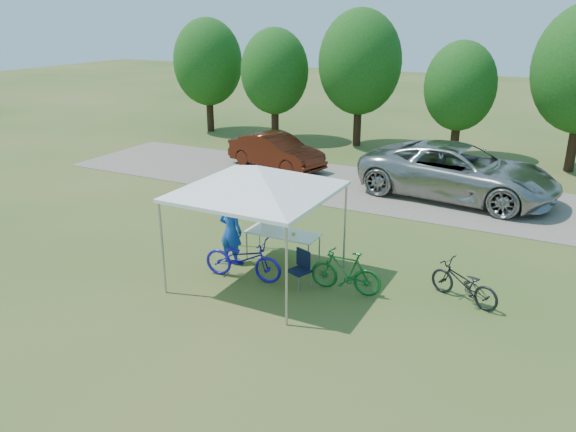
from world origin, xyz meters
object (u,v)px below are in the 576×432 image
Objects in this scene: cooler at (272,224)px; folding_chair at (301,266)px; minivan at (458,171)px; bike_dark at (464,283)px; bike_green at (346,271)px; folding_table at (283,234)px; bike_blue at (243,259)px; sedan at (276,151)px; cyclist at (231,231)px.

folding_chair is at bearing -38.29° from cooler.
folding_chair is 0.13× the size of minivan.
cooler reaches higher than bike_dark.
folding_chair is at bearing 174.09° from minivan.
folding_chair is at bearing -81.89° from bike_green.
bike_blue reaches higher than folding_table.
sedan is at bearing 142.92° from folding_chair.
bike_green is 2.50m from bike_dark.
folding_table is 1.28m from cyclist.
bike_dark is at bearing -1.70° from folding_table.
bike_green is at bearing -23.16° from folding_table.
folding_chair is 0.51× the size of bike_green.
folding_table is at bearing 164.96° from minivan.
cooler is 0.07× the size of minivan.
cyclist is (-2.08, 0.35, 0.33)m from folding_chair.
folding_chair is at bearing -45.80° from folding_table.
folding_table is at bearing -147.54° from cyclist.
bike_dark is at bearing -174.81° from cyclist.
cooler is at bearing -68.93° from bike_dark.
minivan reaches higher than bike_dark.
bike_dark is at bearing -117.34° from sedan.
cyclist is (-1.06, -0.70, 0.13)m from folding_table.
folding_table is at bearing -0.00° from cooler.
minivan is at bearing 99.15° from folding_chair.
cyclist is 1.02m from bike_blue.
cyclist is 1.02× the size of bike_dark.
bike_dark is (2.39, 0.73, -0.06)m from bike_green.
folding_table is at bearing -115.48° from bike_green.
cyclist is 8.72m from minivan.
bike_green is 0.40× the size of sedan.
cyclist reaches higher than bike_dark.
cooler is at bearing -8.58° from bike_blue.
cyclist reaches higher than folding_chair.
sedan is (-4.04, 7.70, -0.21)m from cooler.
minivan is at bearing 68.63° from folding_table.
cooler is 0.27× the size of bike_dark.
cooler is 1.39m from bike_blue.
folding_chair is at bearing -52.26° from bike_dark.
cyclist reaches higher than bike_blue.
minivan is at bearing -80.14° from sedan.
bike_blue reaches higher than bike_green.
bike_green is at bearing -86.06° from bike_blue.
sedan reaches higher than bike_blue.
bike_dark reaches higher than folding_table.
bike_dark is (4.74, 1.20, -0.07)m from bike_blue.
cyclist is 1.02× the size of bike_green.
cyclist is at bearing -146.83° from folding_table.
bike_dark is at bearing -83.11° from bike_blue.
folding_chair is 1.38m from bike_blue.
minivan reaches higher than cooler.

